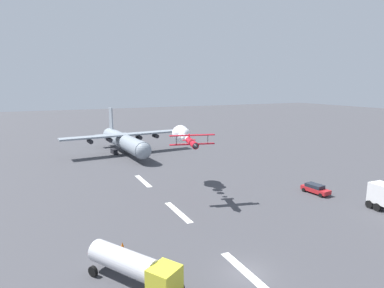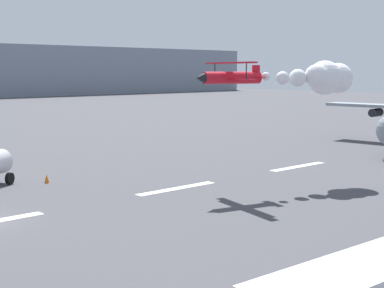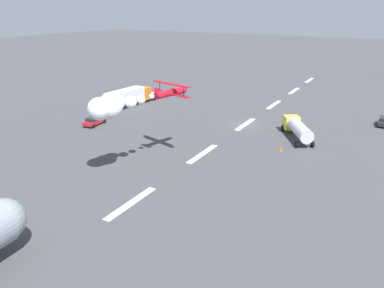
% 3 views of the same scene
% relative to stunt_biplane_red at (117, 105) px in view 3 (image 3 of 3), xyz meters
% --- Properties ---
extents(ground_plane, '(440.00, 440.00, 0.00)m').
position_rel_stunt_biplane_red_xyz_m(ground_plane, '(-27.32, 5.59, -9.01)').
color(ground_plane, '#424247').
rests_on(ground_plane, ground).
extents(runway_stripe_0, '(8.00, 0.90, 0.01)m').
position_rel_stunt_biplane_red_xyz_m(runway_stripe_0, '(-76.05, 5.59, -9.01)').
color(runway_stripe_0, white).
rests_on(runway_stripe_0, ground).
extents(runway_stripe_1, '(8.00, 0.90, 0.01)m').
position_rel_stunt_biplane_red_xyz_m(runway_stripe_1, '(-59.81, 5.59, -9.01)').
color(runway_stripe_1, white).
rests_on(runway_stripe_1, ground).
extents(runway_stripe_2, '(8.00, 0.90, 0.01)m').
position_rel_stunt_biplane_red_xyz_m(runway_stripe_2, '(-43.56, 5.59, -9.01)').
color(runway_stripe_2, white).
rests_on(runway_stripe_2, ground).
extents(runway_stripe_3, '(8.00, 0.90, 0.01)m').
position_rel_stunt_biplane_red_xyz_m(runway_stripe_3, '(-27.32, 5.59, -9.01)').
color(runway_stripe_3, white).
rests_on(runway_stripe_3, ground).
extents(runway_stripe_4, '(8.00, 0.90, 0.01)m').
position_rel_stunt_biplane_red_xyz_m(runway_stripe_4, '(-11.08, 5.59, -9.01)').
color(runway_stripe_4, white).
rests_on(runway_stripe_4, ground).
extents(runway_stripe_5, '(8.00, 0.90, 0.01)m').
position_rel_stunt_biplane_red_xyz_m(runway_stripe_5, '(5.17, 5.59, -9.01)').
color(runway_stripe_5, white).
rests_on(runway_stripe_5, ground).
extents(stunt_biplane_red, '(15.16, 7.39, 2.98)m').
position_rel_stunt_biplane_red_xyz_m(stunt_biplane_red, '(0.00, 0.00, 0.00)').
color(stunt_biplane_red, red).
extents(semi_truck_orange, '(13.89, 3.50, 3.70)m').
position_rel_stunt_biplane_red_xyz_m(semi_truck_orange, '(-27.39, -20.66, -6.90)').
color(semi_truck_orange, silver).
rests_on(semi_truck_orange, ground).
extents(fuel_tanker_truck, '(9.16, 7.00, 2.90)m').
position_rel_stunt_biplane_red_xyz_m(fuel_tanker_truck, '(-24.35, 15.55, -7.27)').
color(fuel_tanker_truck, yellow).
rests_on(fuel_tanker_truck, ground).
extents(followme_car_yellow, '(4.74, 2.44, 1.52)m').
position_rel_stunt_biplane_red_xyz_m(followme_car_yellow, '(-13.60, -17.60, -8.20)').
color(followme_car_yellow, '#B21E23').
rests_on(followme_car_yellow, ground).
extents(traffic_cone_near, '(0.44, 0.44, 0.75)m').
position_rel_stunt_biplane_red_xyz_m(traffic_cone_near, '(-31.70, 14.51, -8.64)').
color(traffic_cone_near, orange).
rests_on(traffic_cone_near, ground).
extents(traffic_cone_far, '(0.44, 0.44, 0.75)m').
position_rel_stunt_biplane_red_xyz_m(traffic_cone_far, '(-17.72, 14.99, -8.64)').
color(traffic_cone_far, orange).
rests_on(traffic_cone_far, ground).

